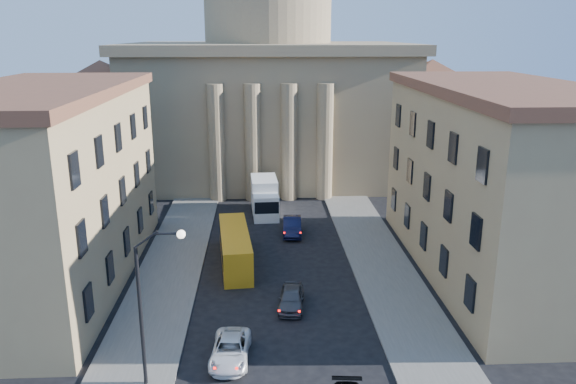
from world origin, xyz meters
name	(u,v)px	position (x,y,z in m)	size (l,w,h in m)	color
sidewalk_left	(159,299)	(-8.50, 18.00, 0.07)	(5.00, 60.00, 0.15)	#585650
sidewalk_right	(396,294)	(8.50, 18.00, 0.07)	(5.00, 60.00, 0.15)	#585650
church	(269,84)	(0.00, 55.47, 11.88)	(68.02, 28.76, 36.60)	#876E53
building_left	(45,186)	(-17.00, 22.00, 7.42)	(11.60, 26.60, 14.70)	#9D865C
building_right	(499,180)	(17.00, 22.00, 7.42)	(11.60, 26.60, 14.70)	#9D865C
street_lamp	(150,296)	(-6.97, 8.00, 5.29)	(2.62, 0.44, 8.83)	black
car_left_mid	(230,350)	(-3.08, 10.24, 0.64)	(2.14, 4.63, 1.29)	white
car_right_far	(291,298)	(0.80, 16.53, 0.71)	(1.68, 4.18, 1.42)	#444449
car_right_distant	(292,226)	(1.70, 31.16, 0.79)	(1.67, 4.79, 1.58)	black
city_bus	(235,246)	(-3.37, 24.45, 1.48)	(3.15, 9.93, 2.75)	orange
box_truck	(265,198)	(-0.80, 37.55, 1.71)	(2.89, 6.68, 3.60)	white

